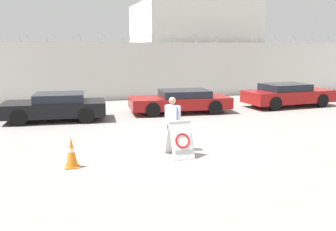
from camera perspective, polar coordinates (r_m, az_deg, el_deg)
ground_plane at (r=11.88m, az=0.73°, el=-4.81°), size 90.00×90.00×0.00m
perimeter_wall at (r=22.39m, az=-8.06°, el=6.70°), size 36.00×0.30×3.81m
building_block at (r=28.63m, az=3.67°, el=10.41°), size 8.08×7.09×6.19m
barricade_sign at (r=10.74m, az=1.87°, el=-3.61°), size 0.68×0.88×1.05m
security_guard at (r=11.38m, az=0.67°, el=-0.86°), size 0.45×0.64×1.63m
traffic_cone_near at (r=10.16m, az=-14.50°, el=-5.47°), size 0.37×0.37×0.81m
parked_car_front_coupe at (r=16.65m, az=-16.74°, el=1.31°), size 4.39×2.31×1.17m
parked_car_rear_sedan at (r=17.87m, az=1.94°, el=2.26°), size 4.85×2.25×1.09m
parked_car_far_side at (r=20.68m, az=17.77°, el=3.05°), size 4.85×2.19×1.21m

